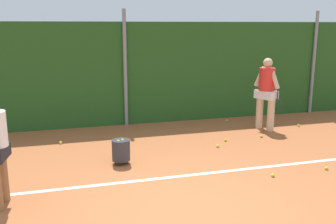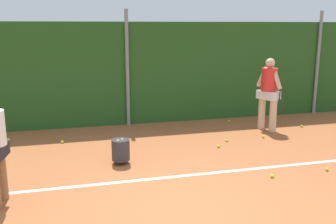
{
  "view_description": "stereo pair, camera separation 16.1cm",
  "coord_description": "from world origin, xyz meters",
  "px_view_note": "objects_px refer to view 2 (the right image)",
  "views": [
    {
      "loc": [
        -1.66,
        -5.04,
        2.71
      ],
      "look_at": [
        0.4,
        2.32,
        0.97
      ],
      "focal_mm": 40.93,
      "sensor_mm": 36.0,
      "label": 1
    },
    {
      "loc": [
        -1.51,
        -5.09,
        2.71
      ],
      "look_at": [
        0.4,
        2.32,
        0.97
      ],
      "focal_mm": 40.93,
      "sensor_mm": 36.0,
      "label": 2
    }
  ],
  "objects_px": {
    "tennis_ball_11": "(272,176)",
    "ball_hopper": "(121,150)",
    "tennis_ball_9": "(263,137)",
    "tennis_ball_3": "(327,169)",
    "tennis_ball_7": "(227,140)",
    "tennis_ball_5": "(301,126)",
    "tennis_ball_4": "(218,146)",
    "tennis_ball_8": "(9,140)",
    "tennis_ball_1": "(229,121)",
    "tennis_ball_10": "(62,142)",
    "player_midcourt": "(269,90)"
  },
  "relations": [
    {
      "from": "player_midcourt",
      "to": "tennis_ball_8",
      "type": "xyz_separation_m",
      "value": [
        -6.49,
        0.64,
        -1.03
      ]
    },
    {
      "from": "ball_hopper",
      "to": "tennis_ball_4",
      "type": "relative_size",
      "value": 7.78
    },
    {
      "from": "tennis_ball_9",
      "to": "player_midcourt",
      "type": "bearing_deg",
      "value": 55.64
    },
    {
      "from": "player_midcourt",
      "to": "tennis_ball_3",
      "type": "xyz_separation_m",
      "value": [
        -0.34,
        -2.96,
        -1.03
      ]
    },
    {
      "from": "ball_hopper",
      "to": "tennis_ball_11",
      "type": "distance_m",
      "value": 2.94
    },
    {
      "from": "player_midcourt",
      "to": "tennis_ball_1",
      "type": "relative_size",
      "value": 28.63
    },
    {
      "from": "ball_hopper",
      "to": "tennis_ball_9",
      "type": "relative_size",
      "value": 7.78
    },
    {
      "from": "tennis_ball_5",
      "to": "tennis_ball_8",
      "type": "relative_size",
      "value": 1.0
    },
    {
      "from": "tennis_ball_7",
      "to": "tennis_ball_11",
      "type": "xyz_separation_m",
      "value": [
        -0.07,
        -2.25,
        0.0
      ]
    },
    {
      "from": "tennis_ball_4",
      "to": "tennis_ball_7",
      "type": "xyz_separation_m",
      "value": [
        0.36,
        0.37,
        0.0
      ]
    },
    {
      "from": "tennis_ball_5",
      "to": "tennis_ball_11",
      "type": "height_order",
      "value": "same"
    },
    {
      "from": "tennis_ball_8",
      "to": "tennis_ball_10",
      "type": "height_order",
      "value": "same"
    },
    {
      "from": "tennis_ball_1",
      "to": "tennis_ball_5",
      "type": "bearing_deg",
      "value": -31.75
    },
    {
      "from": "player_midcourt",
      "to": "tennis_ball_8",
      "type": "distance_m",
      "value": 6.6
    },
    {
      "from": "player_midcourt",
      "to": "tennis_ball_7",
      "type": "xyz_separation_m",
      "value": [
        -1.45,
        -0.74,
        -1.03
      ]
    },
    {
      "from": "tennis_ball_1",
      "to": "tennis_ball_4",
      "type": "xyz_separation_m",
      "value": [
        -1.18,
        -2.14,
        0.0
      ]
    },
    {
      "from": "tennis_ball_5",
      "to": "tennis_ball_9",
      "type": "height_order",
      "value": "same"
    },
    {
      "from": "player_midcourt",
      "to": "tennis_ball_9",
      "type": "relative_size",
      "value": 28.63
    },
    {
      "from": "player_midcourt",
      "to": "tennis_ball_11",
      "type": "xyz_separation_m",
      "value": [
        -1.52,
        -2.99,
        -1.03
      ]
    },
    {
      "from": "tennis_ball_3",
      "to": "tennis_ball_5",
      "type": "xyz_separation_m",
      "value": [
        1.38,
        2.94,
        0.0
      ]
    },
    {
      "from": "tennis_ball_1",
      "to": "tennis_ball_11",
      "type": "bearing_deg",
      "value": -102.44
    },
    {
      "from": "player_midcourt",
      "to": "tennis_ball_4",
      "type": "xyz_separation_m",
      "value": [
        -1.81,
        -1.11,
        -1.03
      ]
    },
    {
      "from": "ball_hopper",
      "to": "tennis_ball_3",
      "type": "distance_m",
      "value": 4.0
    },
    {
      "from": "tennis_ball_11",
      "to": "ball_hopper",
      "type": "bearing_deg",
      "value": 151.12
    },
    {
      "from": "tennis_ball_5",
      "to": "tennis_ball_8",
      "type": "bearing_deg",
      "value": 175.07
    },
    {
      "from": "tennis_ball_7",
      "to": "tennis_ball_11",
      "type": "height_order",
      "value": "same"
    },
    {
      "from": "tennis_ball_1",
      "to": "tennis_ball_4",
      "type": "bearing_deg",
      "value": -118.87
    },
    {
      "from": "ball_hopper",
      "to": "tennis_ball_8",
      "type": "bearing_deg",
      "value": 137.4
    },
    {
      "from": "tennis_ball_1",
      "to": "tennis_ball_3",
      "type": "relative_size",
      "value": 1.0
    },
    {
      "from": "tennis_ball_1",
      "to": "tennis_ball_4",
      "type": "distance_m",
      "value": 2.44
    },
    {
      "from": "tennis_ball_4",
      "to": "tennis_ball_7",
      "type": "bearing_deg",
      "value": 46.04
    },
    {
      "from": "tennis_ball_7",
      "to": "tennis_ball_9",
      "type": "height_order",
      "value": "same"
    },
    {
      "from": "player_midcourt",
      "to": "tennis_ball_8",
      "type": "bearing_deg",
      "value": -118.56
    },
    {
      "from": "tennis_ball_4",
      "to": "tennis_ball_8",
      "type": "relative_size",
      "value": 1.0
    },
    {
      "from": "player_midcourt",
      "to": "tennis_ball_5",
      "type": "relative_size",
      "value": 28.63
    },
    {
      "from": "tennis_ball_5",
      "to": "tennis_ball_11",
      "type": "distance_m",
      "value": 3.93
    },
    {
      "from": "tennis_ball_9",
      "to": "tennis_ball_11",
      "type": "xyz_separation_m",
      "value": [
        -1.06,
        -2.32,
        0.0
      ]
    },
    {
      "from": "tennis_ball_4",
      "to": "tennis_ball_8",
      "type": "height_order",
      "value": "same"
    },
    {
      "from": "ball_hopper",
      "to": "tennis_ball_5",
      "type": "distance_m",
      "value": 5.37
    },
    {
      "from": "tennis_ball_3",
      "to": "tennis_ball_7",
      "type": "relative_size",
      "value": 1.0
    },
    {
      "from": "ball_hopper",
      "to": "tennis_ball_8",
      "type": "distance_m",
      "value": 3.28
    },
    {
      "from": "player_midcourt",
      "to": "tennis_ball_8",
      "type": "height_order",
      "value": "player_midcourt"
    },
    {
      "from": "tennis_ball_8",
      "to": "tennis_ball_3",
      "type": "bearing_deg",
      "value": -30.28
    },
    {
      "from": "player_midcourt",
      "to": "tennis_ball_1",
      "type": "distance_m",
      "value": 1.58
    },
    {
      "from": "tennis_ball_4",
      "to": "tennis_ball_3",
      "type": "bearing_deg",
      "value": -51.45
    },
    {
      "from": "tennis_ball_11",
      "to": "tennis_ball_9",
      "type": "bearing_deg",
      "value": 65.55
    },
    {
      "from": "tennis_ball_8",
      "to": "tennis_ball_9",
      "type": "height_order",
      "value": "same"
    },
    {
      "from": "tennis_ball_3",
      "to": "tennis_ball_4",
      "type": "relative_size",
      "value": 1.0
    },
    {
      "from": "tennis_ball_11",
      "to": "tennis_ball_10",
      "type": "bearing_deg",
      "value": 140.19
    },
    {
      "from": "ball_hopper",
      "to": "tennis_ball_11",
      "type": "relative_size",
      "value": 7.78
    }
  ]
}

